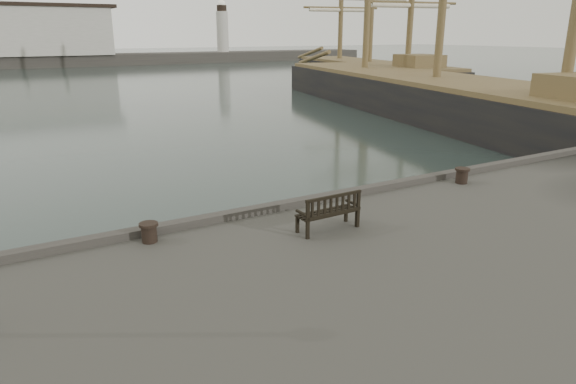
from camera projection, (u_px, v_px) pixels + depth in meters
name	position (u px, v px, depth m)	size (l,w,h in m)	color
ground	(293.00, 260.00, 13.59)	(400.00, 400.00, 0.00)	black
bench	(328.00, 219.00, 11.36)	(1.47, 0.53, 0.84)	black
bollard_left	(149.00, 233.00, 10.72)	(0.40, 0.40, 0.42)	black
bollard_right	(462.00, 176.00, 14.94)	(0.43, 0.43, 0.45)	black
tall_ship_main	(434.00, 104.00, 37.53)	(16.31, 41.52, 30.54)	black
tall_ship_far	(368.00, 79.00, 57.64)	(11.66, 29.11, 24.40)	black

